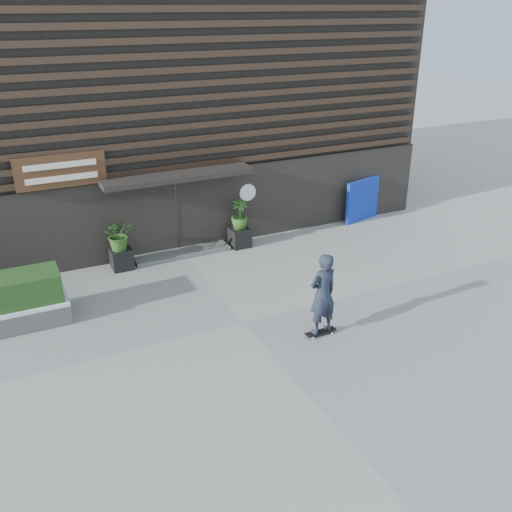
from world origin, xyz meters
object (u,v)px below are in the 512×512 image
skateboarder (323,294)px  blue_tarp (362,200)px  planter_pot_right (240,238)px  planter_pot_left (122,259)px

skateboarder → blue_tarp: bearing=48.0°
planter_pot_right → blue_tarp: 4.95m
planter_pot_left → blue_tarp: size_ratio=0.37×
planter_pot_left → planter_pot_right: bearing=0.0°
planter_pot_left → skateboarder: size_ratio=0.29×
planter_pot_left → planter_pot_right: (3.80, 0.00, 0.00)m
planter_pot_right → skateboarder: size_ratio=0.29×
blue_tarp → skateboarder: bearing=-146.7°
planter_pot_right → planter_pot_left: bearing=180.0°
planter_pot_left → skateboarder: 6.63m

